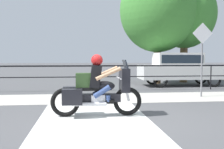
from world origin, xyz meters
TOP-DOWN VIEW (x-y plane):
  - ground_plane at (0.00, 0.00)m, footprint 120.00×120.00m
  - sidewalk_band at (0.00, 3.40)m, footprint 44.00×2.40m
  - crosswalk_band at (-0.46, -0.20)m, footprint 2.60×6.00m
  - fence_railing at (0.00, 5.54)m, footprint 36.00×0.05m
  - motorcycle at (-0.38, 0.41)m, footprint 2.27×0.76m
  - parked_car at (4.28, 7.22)m, footprint 4.33×1.66m
  - street_sign at (3.66, 3.32)m, footprint 0.76×0.06m
  - tree_behind_sign at (3.45, 8.53)m, footprint 4.13×4.13m
  - tree_behind_car at (5.20, 9.17)m, footprint 3.59×3.59m

SIDE VIEW (x-z plane):
  - ground_plane at x=0.00m, z-range 0.00..0.00m
  - crosswalk_band at x=-0.46m, z-range 0.00..0.01m
  - sidewalk_band at x=0.00m, z-range 0.00..0.01m
  - motorcycle at x=-0.38m, z-range -0.09..1.44m
  - fence_railing at x=0.00m, z-range 0.32..1.44m
  - parked_car at x=4.28m, z-range 0.12..1.79m
  - street_sign at x=3.66m, z-range 0.36..3.07m
  - tree_behind_car at x=5.20m, z-range 0.96..6.87m
  - tree_behind_sign at x=3.45m, z-range 0.85..7.11m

